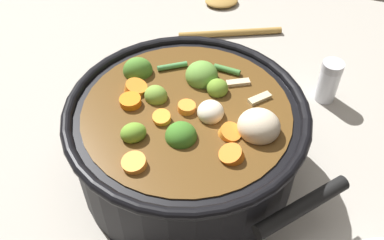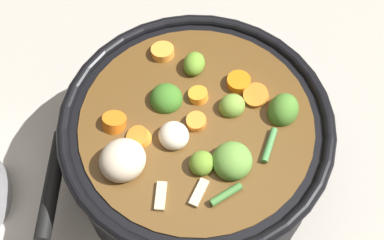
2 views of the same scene
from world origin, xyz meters
name	(u,v)px [view 1 (image 1 of 2)]	position (x,y,z in m)	size (l,w,h in m)	color
ground_plane	(187,169)	(0.00, 0.00, 0.00)	(1.10, 1.10, 0.00)	#9E998E
cooking_pot	(187,138)	(0.00, 0.00, 0.06)	(0.30, 0.30, 0.15)	black
wooden_spoon	(225,12)	(0.40, 0.06, 0.01)	(0.19, 0.19, 0.01)	olive
salt_shaker	(329,81)	(0.21, -0.17, 0.04)	(0.03, 0.03, 0.07)	silver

